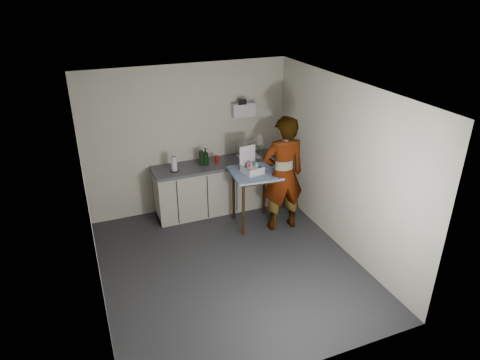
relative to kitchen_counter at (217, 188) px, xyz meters
name	(u,v)px	position (x,y,z in m)	size (l,w,h in m)	color
ground	(230,265)	(-0.40, -1.70, -0.43)	(4.00, 4.00, 0.00)	#242428
wall_back	(189,140)	(-0.40, 0.29, 0.87)	(3.60, 0.02, 2.60)	beige
wall_right	(341,167)	(1.39, -1.70, 0.87)	(0.02, 4.00, 2.60)	beige
wall_left	(90,211)	(-2.19, -1.70, 0.87)	(0.02, 4.00, 2.60)	beige
ceiling	(228,91)	(-0.40, -1.70, 2.17)	(3.60, 4.00, 0.01)	silver
kitchen_counter	(217,188)	(0.00, 0.00, 0.00)	(2.24, 0.62, 0.91)	black
wall_shelf	(243,110)	(0.60, 0.22, 1.32)	(0.42, 0.18, 0.37)	silver
side_table	(255,179)	(0.41, -0.74, 0.42)	(0.82, 0.82, 0.98)	#34220B
standing_man	(283,174)	(0.79, -1.00, 0.55)	(0.71, 0.47, 1.95)	#B2A593
soap_bottle	(206,157)	(-0.20, -0.02, 0.64)	(0.12, 0.12, 0.31)	black
soda_can	(217,159)	(0.01, 0.00, 0.55)	(0.07, 0.07, 0.13)	red
dark_bottle	(201,158)	(-0.27, 0.01, 0.61)	(0.08, 0.08, 0.26)	black
paper_towel	(174,164)	(-0.77, -0.07, 0.61)	(0.15, 0.15, 0.26)	black
dish_rack	(248,154)	(0.61, 0.02, 0.55)	(0.40, 0.30, 0.28)	white
bakery_box	(252,167)	(0.36, -0.73, 0.64)	(0.34, 0.35, 0.42)	silver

